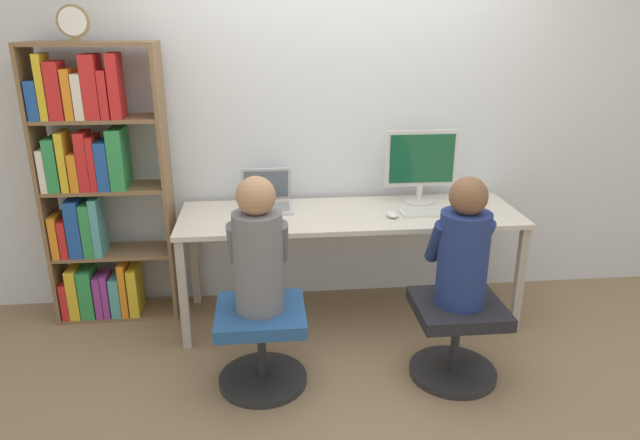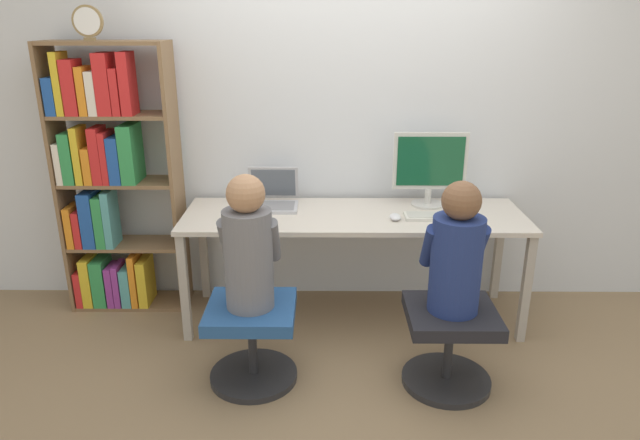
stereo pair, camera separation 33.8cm
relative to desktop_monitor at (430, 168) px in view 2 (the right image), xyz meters
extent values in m
plane|color=#846B4C|center=(-0.49, -0.51, -0.98)|extent=(14.00, 14.00, 0.00)
cube|color=silver|center=(-0.49, 0.22, 0.32)|extent=(10.00, 0.05, 2.60)
cube|color=beige|center=(-0.49, -0.17, -0.27)|extent=(2.14, 0.66, 0.03)
cube|color=#ADA497|center=(-1.52, -0.47, -0.63)|extent=(0.05, 0.05, 0.70)
cube|color=#ADA497|center=(0.54, -0.47, -0.63)|extent=(0.05, 0.05, 0.70)
cube|color=#ADA497|center=(-1.52, 0.12, -0.63)|extent=(0.05, 0.05, 0.70)
cube|color=#ADA497|center=(0.54, 0.12, -0.63)|extent=(0.05, 0.05, 0.70)
cylinder|color=beige|center=(0.00, 0.00, -0.24)|extent=(0.21, 0.21, 0.01)
cylinder|color=beige|center=(0.00, 0.00, -0.19)|extent=(0.04, 0.04, 0.10)
cube|color=beige|center=(0.00, 0.00, 0.05)|extent=(0.47, 0.02, 0.37)
cube|color=#144C2D|center=(0.00, -0.01, 0.05)|extent=(0.43, 0.01, 0.32)
cube|color=#B7B7BC|center=(-1.02, -0.08, -0.24)|extent=(0.33, 0.24, 0.02)
cube|color=gray|center=(-1.02, -0.08, -0.23)|extent=(0.29, 0.18, 0.00)
cube|color=#B7B7BC|center=(-1.02, 0.08, -0.12)|extent=(0.33, 0.08, 0.23)
cube|color=slate|center=(-1.02, 0.07, -0.12)|extent=(0.29, 0.06, 0.19)
cube|color=silver|center=(0.03, -0.26, -0.24)|extent=(0.43, 0.14, 0.02)
cube|color=#BAB8AD|center=(0.03, -0.26, -0.23)|extent=(0.40, 0.11, 0.00)
ellipsoid|color=silver|center=(-0.25, -0.28, -0.23)|extent=(0.07, 0.10, 0.04)
cylinder|color=#262628|center=(-0.01, -0.91, -0.96)|extent=(0.48, 0.48, 0.04)
cylinder|color=#262628|center=(-0.01, -0.91, -0.77)|extent=(0.05, 0.05, 0.35)
cube|color=black|center=(-0.01, -0.91, -0.56)|extent=(0.47, 0.44, 0.07)
cylinder|color=#262628|center=(-1.07, -0.87, -0.96)|extent=(0.48, 0.48, 0.04)
cylinder|color=#262628|center=(-1.07, -0.87, -0.77)|extent=(0.05, 0.05, 0.35)
cube|color=#234C84|center=(-1.07, -0.87, -0.56)|extent=(0.47, 0.44, 0.07)
cylinder|color=navy|center=(-0.01, -0.91, -0.27)|extent=(0.26, 0.26, 0.51)
sphere|color=brown|center=(-0.01, -0.91, 0.07)|extent=(0.20, 0.20, 0.20)
cylinder|color=navy|center=(-0.13, -0.83, -0.20)|extent=(0.07, 0.21, 0.28)
cylinder|color=navy|center=(0.12, -0.83, -0.20)|extent=(0.07, 0.21, 0.28)
cylinder|color=slate|center=(-1.07, -0.87, -0.26)|extent=(0.25, 0.25, 0.53)
sphere|color=#A87A56|center=(-1.07, -0.87, 0.09)|extent=(0.20, 0.20, 0.20)
cylinder|color=slate|center=(-1.19, -0.80, -0.18)|extent=(0.07, 0.21, 0.29)
cylinder|color=slate|center=(-0.95, -0.80, -0.18)|extent=(0.07, 0.21, 0.29)
cube|color=brown|center=(-2.39, 0.01, -0.10)|extent=(0.02, 0.28, 1.76)
cube|color=brown|center=(-1.64, 0.01, -0.10)|extent=(0.02, 0.28, 1.76)
cube|color=brown|center=(-2.01, 0.01, -0.97)|extent=(0.72, 0.27, 0.02)
cube|color=brown|center=(-2.01, 0.01, -0.53)|extent=(0.72, 0.27, 0.02)
cube|color=brown|center=(-2.01, 0.01, -0.10)|extent=(0.72, 0.27, 0.02)
cube|color=brown|center=(-2.01, 0.01, 0.34)|extent=(0.72, 0.27, 0.02)
cube|color=brown|center=(-2.01, 0.01, 0.77)|extent=(0.72, 0.27, 0.02)
cube|color=red|center=(-2.34, -0.04, -0.83)|extent=(0.04, 0.18, 0.25)
cube|color=gold|center=(-2.29, -0.03, -0.79)|extent=(0.06, 0.19, 0.34)
cube|color=#2D8C47|center=(-2.20, -0.03, -0.79)|extent=(0.09, 0.20, 0.33)
cube|color=#8C338C|center=(-2.13, -0.04, -0.81)|extent=(0.04, 0.18, 0.28)
cube|color=#8C338C|center=(-2.08, -0.04, -0.81)|extent=(0.04, 0.18, 0.30)
cube|color=teal|center=(-2.02, -0.02, -0.82)|extent=(0.06, 0.22, 0.27)
cube|color=orange|center=(-1.97, -0.02, -0.77)|extent=(0.04, 0.21, 0.37)
cube|color=gold|center=(-1.91, -0.02, -0.79)|extent=(0.06, 0.22, 0.33)
cube|color=orange|center=(-2.34, -0.04, -0.38)|extent=(0.05, 0.19, 0.27)
cube|color=red|center=(-2.29, -0.02, -0.40)|extent=(0.05, 0.22, 0.24)
cube|color=#1E4C9E|center=(-2.22, -0.02, -0.34)|extent=(0.08, 0.21, 0.37)
cube|color=#2D8C47|center=(-2.14, -0.03, -0.35)|extent=(0.06, 0.21, 0.34)
cube|color=teal|center=(-2.08, -0.04, -0.33)|extent=(0.05, 0.18, 0.38)
cube|color=silver|center=(-2.34, -0.04, 0.04)|extent=(0.04, 0.18, 0.26)
cube|color=#2D8C47|center=(-2.29, -0.02, 0.07)|extent=(0.07, 0.21, 0.32)
cube|color=gold|center=(-2.22, -0.04, 0.09)|extent=(0.04, 0.18, 0.36)
cube|color=orange|center=(-2.17, -0.02, 0.03)|extent=(0.05, 0.21, 0.23)
cube|color=red|center=(-2.11, -0.04, 0.09)|extent=(0.06, 0.18, 0.36)
cube|color=red|center=(-2.05, -0.03, 0.08)|extent=(0.04, 0.20, 0.33)
cube|color=#1E4C9E|center=(-1.99, -0.03, 0.06)|extent=(0.07, 0.20, 0.30)
cube|color=#2D8C47|center=(-1.91, -0.01, 0.10)|extent=(0.09, 0.24, 0.37)
cube|color=#1E4C9E|center=(-2.33, -0.02, 0.46)|extent=(0.06, 0.22, 0.23)
cube|color=gold|center=(-2.27, -0.04, 0.54)|extent=(0.04, 0.17, 0.37)
cube|color=red|center=(-2.21, -0.05, 0.51)|extent=(0.08, 0.16, 0.33)
cube|color=orange|center=(-2.13, -0.03, 0.49)|extent=(0.05, 0.19, 0.29)
cube|color=silver|center=(-2.08, -0.04, 0.48)|extent=(0.05, 0.19, 0.26)
cube|color=red|center=(-2.01, -0.04, 0.53)|extent=(0.09, 0.18, 0.37)
cube|color=red|center=(-1.93, -0.01, 0.49)|extent=(0.05, 0.23, 0.28)
cube|color=red|center=(-1.87, -0.05, 0.54)|extent=(0.06, 0.17, 0.37)
cube|color=olive|center=(-2.06, -0.07, 0.79)|extent=(0.06, 0.03, 0.02)
cylinder|color=olive|center=(-2.06, -0.07, 0.89)|extent=(0.18, 0.02, 0.18)
cylinder|color=white|center=(-2.06, -0.09, 0.89)|extent=(0.15, 0.00, 0.15)
camera|label=1|loc=(-1.02, -3.55, 0.92)|focal=32.00mm
camera|label=2|loc=(-0.68, -3.56, 0.92)|focal=32.00mm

